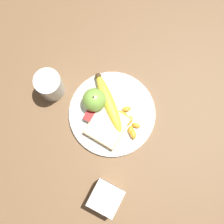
{
  "coord_description": "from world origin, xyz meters",
  "views": [
    {
      "loc": [
        0.15,
        0.08,
        0.91
      ],
      "look_at": [
        0.0,
        0.0,
        0.03
      ],
      "focal_mm": 50.0,
      "sensor_mm": 36.0,
      "label": 1
    }
  ],
  "objects_px": {
    "plate": "(112,114)",
    "jam_packet": "(91,116)",
    "juice_glass": "(50,86)",
    "bread_slice": "(107,126)",
    "apple": "(94,100)",
    "banana": "(109,103)",
    "fork": "(117,115)",
    "condiment_caddy": "(106,198)"
  },
  "relations": [
    {
      "from": "plate",
      "to": "jam_packet",
      "type": "height_order",
      "value": "jam_packet"
    },
    {
      "from": "plate",
      "to": "juice_glass",
      "type": "bearing_deg",
      "value": -85.29
    },
    {
      "from": "juice_glass",
      "to": "bread_slice",
      "type": "bearing_deg",
      "value": 82.64
    },
    {
      "from": "juice_glass",
      "to": "apple",
      "type": "distance_m",
      "value": 0.13
    },
    {
      "from": "bread_slice",
      "to": "jam_packet",
      "type": "distance_m",
      "value": 0.06
    },
    {
      "from": "juice_glass",
      "to": "jam_packet",
      "type": "relative_size",
      "value": 2.5
    },
    {
      "from": "plate",
      "to": "banana",
      "type": "relative_size",
      "value": 1.55
    },
    {
      "from": "apple",
      "to": "jam_packet",
      "type": "xyz_separation_m",
      "value": [
        0.04,
        0.01,
        -0.02
      ]
    },
    {
      "from": "banana",
      "to": "jam_packet",
      "type": "xyz_separation_m",
      "value": [
        0.06,
        -0.03,
        -0.01
      ]
    },
    {
      "from": "juice_glass",
      "to": "bread_slice",
      "type": "relative_size",
      "value": 0.87
    },
    {
      "from": "fork",
      "to": "jam_packet",
      "type": "relative_size",
      "value": 4.35
    },
    {
      "from": "banana",
      "to": "bread_slice",
      "type": "xyz_separation_m",
      "value": [
        0.06,
        0.03,
        -0.01
      ]
    },
    {
      "from": "jam_packet",
      "to": "condiment_caddy",
      "type": "xyz_separation_m",
      "value": [
        0.18,
        0.15,
        0.02
      ]
    },
    {
      "from": "apple",
      "to": "condiment_caddy",
      "type": "height_order",
      "value": "apple"
    },
    {
      "from": "fork",
      "to": "plate",
      "type": "bearing_deg",
      "value": -76.11
    },
    {
      "from": "plate",
      "to": "bread_slice",
      "type": "relative_size",
      "value": 2.31
    },
    {
      "from": "fork",
      "to": "condiment_caddy",
      "type": "height_order",
      "value": "condiment_caddy"
    },
    {
      "from": "jam_packet",
      "to": "condiment_caddy",
      "type": "distance_m",
      "value": 0.23
    },
    {
      "from": "plate",
      "to": "condiment_caddy",
      "type": "xyz_separation_m",
      "value": [
        0.22,
        0.1,
        0.03
      ]
    },
    {
      "from": "jam_packet",
      "to": "fork",
      "type": "bearing_deg",
      "value": 120.76
    },
    {
      "from": "apple",
      "to": "bread_slice",
      "type": "relative_size",
      "value": 0.7
    },
    {
      "from": "jam_packet",
      "to": "condiment_caddy",
      "type": "bearing_deg",
      "value": 38.87
    },
    {
      "from": "fork",
      "to": "condiment_caddy",
      "type": "bearing_deg",
      "value": 24.6
    },
    {
      "from": "plate",
      "to": "apple",
      "type": "relative_size",
      "value": 3.28
    },
    {
      "from": "plate",
      "to": "jam_packet",
      "type": "bearing_deg",
      "value": -53.83
    },
    {
      "from": "bread_slice",
      "to": "jam_packet",
      "type": "xyz_separation_m",
      "value": [
        -0.0,
        -0.06,
        -0.0
      ]
    },
    {
      "from": "fork",
      "to": "jam_packet",
      "type": "distance_m",
      "value": 0.08
    },
    {
      "from": "plate",
      "to": "fork",
      "type": "relative_size",
      "value": 1.53
    },
    {
      "from": "plate",
      "to": "juice_glass",
      "type": "distance_m",
      "value": 0.2
    },
    {
      "from": "plate",
      "to": "condiment_caddy",
      "type": "height_order",
      "value": "condiment_caddy"
    },
    {
      "from": "apple",
      "to": "bread_slice",
      "type": "height_order",
      "value": "apple"
    },
    {
      "from": "juice_glass",
      "to": "condiment_caddy",
      "type": "bearing_deg",
      "value": 54.95
    },
    {
      "from": "juice_glass",
      "to": "jam_packet",
      "type": "distance_m",
      "value": 0.15
    },
    {
      "from": "banana",
      "to": "bread_slice",
      "type": "height_order",
      "value": "banana"
    },
    {
      "from": "juice_glass",
      "to": "banana",
      "type": "distance_m",
      "value": 0.18
    },
    {
      "from": "jam_packet",
      "to": "bread_slice",
      "type": "bearing_deg",
      "value": 85.42
    },
    {
      "from": "juice_glass",
      "to": "jam_packet",
      "type": "xyz_separation_m",
      "value": [
        0.02,
        0.14,
        -0.02
      ]
    },
    {
      "from": "banana",
      "to": "condiment_caddy",
      "type": "xyz_separation_m",
      "value": [
        0.24,
        0.12,
        0.01
      ]
    },
    {
      "from": "fork",
      "to": "condiment_caddy",
      "type": "relative_size",
      "value": 2.07
    },
    {
      "from": "apple",
      "to": "condiment_caddy",
      "type": "xyz_separation_m",
      "value": [
        0.22,
        0.15,
        -0.01
      ]
    },
    {
      "from": "juice_glass",
      "to": "bread_slice",
      "type": "xyz_separation_m",
      "value": [
        0.03,
        0.2,
        -0.02
      ]
    },
    {
      "from": "plate",
      "to": "apple",
      "type": "distance_m",
      "value": 0.07
    }
  ]
}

